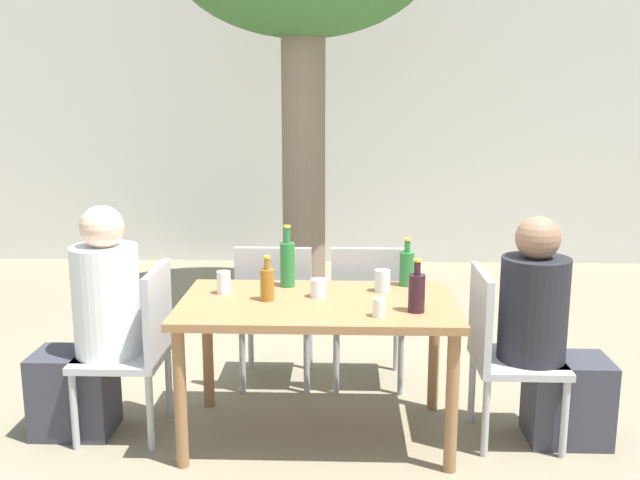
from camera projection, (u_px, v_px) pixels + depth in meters
ground_plane at (318, 435)px, 3.71m from camera, size 30.00×30.00×0.00m
cafe_building_wall at (332, 128)px, 7.34m from camera, size 10.00×0.08×2.80m
dining_table_front at (318, 317)px, 3.58m from camera, size 1.39×0.80×0.73m
patio_chair_0 at (138, 342)px, 3.64m from camera, size 0.44×0.44×0.89m
patio_chair_1 at (501, 347)px, 3.58m from camera, size 0.44×0.44×0.89m
patio_chair_2 at (275, 307)px, 4.24m from camera, size 0.44×0.44×0.89m
patio_chair_3 at (369, 308)px, 4.22m from camera, size 0.44×0.44×0.89m
person_seated_0 at (92, 334)px, 3.64m from camera, size 0.57×0.34×1.21m
person_seated_1 at (549, 343)px, 3.57m from camera, size 0.57×0.34×1.16m
wine_bottle_0 at (417, 292)px, 3.37m from camera, size 0.08×0.08×0.26m
green_bottle_1 at (407, 267)px, 3.83m from camera, size 0.08×0.08×0.26m
amber_bottle_2 at (267, 283)px, 3.56m from camera, size 0.07×0.07×0.23m
green_bottle_3 at (287, 263)px, 3.81m from camera, size 0.08×0.08×0.33m
drinking_glass_0 at (224, 283)px, 3.68m from camera, size 0.07×0.07×0.12m
drinking_glass_1 at (319, 288)px, 3.62m from camera, size 0.08×0.08×0.09m
drinking_glass_2 at (379, 307)px, 3.31m from camera, size 0.06×0.06×0.09m
drinking_glass_3 at (382, 281)px, 3.72m from camera, size 0.08×0.08×0.12m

